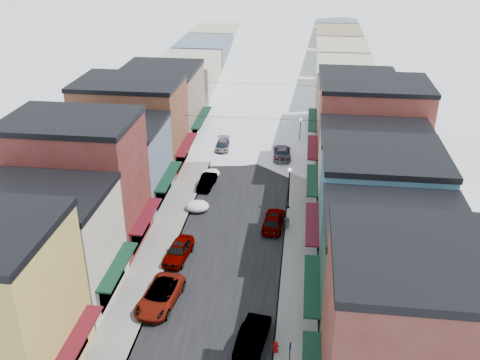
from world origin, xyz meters
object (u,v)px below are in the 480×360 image
(car_silver_sedan, at_px, (178,251))
(fire_hydrant, at_px, (276,347))
(trash_can, at_px, (287,223))
(streetlamp_near, at_px, (289,183))
(car_white_suv, at_px, (160,296))
(car_green_sedan, at_px, (253,336))
(car_dark_hatch, at_px, (207,182))

(car_silver_sedan, xyz_separation_m, fire_hydrant, (9.50, -10.76, -0.25))
(trash_can, bearing_deg, streetlamp_near, 90.00)
(car_silver_sedan, distance_m, fire_hydrant, 14.35)
(car_white_suv, height_order, car_green_sedan, car_green_sedan)
(car_white_suv, xyz_separation_m, streetlamp_near, (9.50, 16.95, 2.28))
(trash_can, bearing_deg, car_white_suv, -126.47)
(car_dark_hatch, relative_size, streetlamp_near, 0.88)
(trash_can, bearing_deg, car_silver_sedan, -146.28)
(car_silver_sedan, bearing_deg, streetlamp_near, 54.30)
(fire_hydrant, distance_m, streetlamp_near, 21.35)
(car_dark_hatch, xyz_separation_m, trash_can, (9.50, -8.15, -0.05))
(car_green_sedan, xyz_separation_m, streetlamp_near, (1.70, 20.66, 2.25))
(car_white_suv, relative_size, car_silver_sedan, 1.22)
(car_green_sedan, bearing_deg, car_silver_sedan, -44.87)
(car_white_suv, distance_m, fire_hydrant, 10.41)
(streetlamp_near, bearing_deg, car_dark_hatch, 156.90)
(car_white_suv, relative_size, car_green_sedan, 1.13)
(car_silver_sedan, height_order, streetlamp_near, streetlamp_near)
(car_green_sedan, height_order, streetlamp_near, streetlamp_near)
(car_silver_sedan, bearing_deg, trash_can, 40.32)
(fire_hydrant, xyz_separation_m, streetlamp_near, (0.00, 21.20, 2.53))
(streetlamp_near, bearing_deg, car_white_suv, -119.27)
(car_green_sedan, bearing_deg, fire_hydrant, 170.26)
(car_green_sedan, bearing_deg, trash_can, -88.08)
(car_dark_hatch, height_order, trash_can, car_dark_hatch)
(fire_hydrant, bearing_deg, trash_can, 90.00)
(car_green_sedan, height_order, trash_can, car_green_sedan)
(fire_hydrant, xyz_separation_m, trash_can, (-0.00, 17.10, 0.08))
(car_white_suv, distance_m, car_silver_sedan, 6.51)
(car_green_sedan, distance_m, fire_hydrant, 1.80)
(streetlamp_near, bearing_deg, fire_hydrant, -90.00)
(car_silver_sedan, relative_size, trash_can, 5.01)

